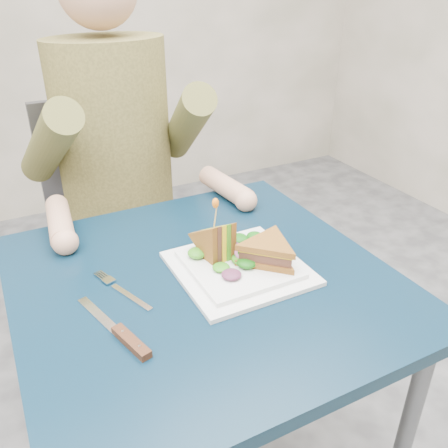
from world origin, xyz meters
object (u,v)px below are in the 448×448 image
sandwich_flat (268,251)px  fork (123,291)px  table (204,307)px  chair (116,216)px  diner (113,117)px  sandwich_upright (216,242)px  knife (125,337)px  plate (239,267)px

sandwich_flat → fork: 0.31m
table → chair: size_ratio=0.81×
diner → sandwich_upright: diner is taller
diner → chair: bearing=90.0°
table → knife: bearing=-151.9°
chair → knife: size_ratio=4.27×
sandwich_flat → knife: bearing=-168.1°
chair → sandwich_flat: 0.80m
diner → sandwich_upright: 0.59m
sandwich_upright → knife: sandwich_upright is taller
diner → plate: diner is taller
chair → diner: size_ratio=1.25×
diner → knife: (-0.20, -0.71, -0.18)m
diner → fork: size_ratio=4.28×
knife → sandwich_flat: bearing=11.9°
plate → fork: 0.24m
table → plate: (0.08, -0.01, 0.09)m
sandwich_flat → sandwich_upright: 0.11m
table → fork: bearing=170.9°
diner → sandwich_flat: 0.67m
chair → plate: bearing=-83.9°
table → fork: size_ratio=4.31×
sandwich_flat → chair: bearing=100.0°
fork → knife: bearing=-105.3°
diner → fork: (-0.16, -0.58, -0.18)m
table → knife: 0.24m
sandwich_upright → knife: 0.29m
table → sandwich_flat: bearing=-15.5°
fork → knife: 0.14m
table → diner: size_ratio=1.01×
chair → fork: (-0.16, -0.69, 0.19)m
diner → sandwich_upright: bearing=-85.4°
sandwich_flat → diner: bearing=101.7°
diner → plate: bearing=-82.8°
chair → sandwich_flat: size_ratio=4.57×
sandwich_flat → knife: size_ratio=0.94×
chair → table: bearing=-90.0°
chair → knife: bearing=-103.6°
chair → diner: (-0.00, -0.11, 0.37)m
sandwich_upright → knife: size_ratio=0.57×
chair → knife: chair is taller
plate → sandwich_flat: (0.05, -0.03, 0.04)m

